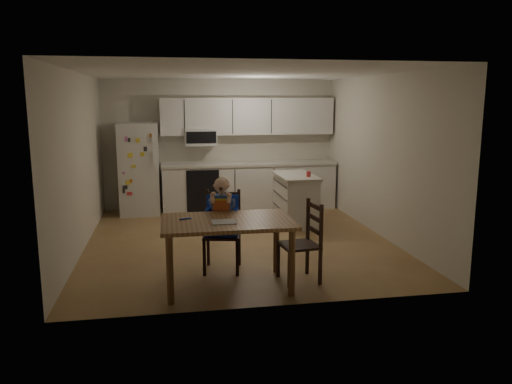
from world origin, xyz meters
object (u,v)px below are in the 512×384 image
Objects in this scene: refrigerator at (139,169)px; chair_side at (307,236)px; chair_booster at (222,214)px; red_cup at (308,174)px; dining_table at (227,229)px; kitchen_island at (295,199)px.

refrigerator is 1.79× the size of chair_side.
chair_side is (0.93, -0.56, -0.18)m from chair_booster.
red_cup is at bearing -28.44° from refrigerator.
dining_table is 0.62m from chair_booster.
kitchen_island is 1.22× the size of chair_side.
dining_table is at bearing -123.64° from red_cup.
red_cup is 0.06× the size of dining_table.
chair_booster is (-1.65, -1.88, -0.19)m from red_cup.
red_cup is at bearing 156.43° from chair_side.
chair_booster is at bearing -127.94° from chair_side.
refrigerator is 2.99m from kitchen_island.
red_cup is 0.09× the size of chair_side.
chair_side reaches higher than dining_table.
kitchen_island reaches higher than dining_table.
chair_side reaches higher than kitchen_island.
chair_side is (-0.72, -2.43, -0.37)m from red_cup.
chair_booster is (0.01, 0.62, 0.03)m from dining_table.
kitchen_island is 2.76m from chair_side.
refrigerator is 3.60m from chair_booster.
red_cup is at bearing 56.36° from dining_table.
dining_table is at bearing -73.92° from refrigerator.
refrigerator is at bearing 120.48° from chair_booster.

